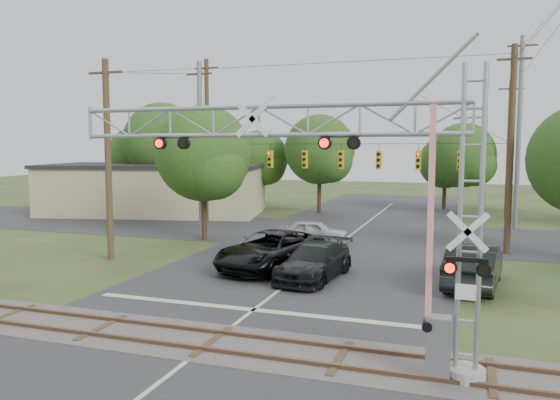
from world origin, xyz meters
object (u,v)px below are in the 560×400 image
(traffic_signal_span, at_px, (355,152))
(streetlight, at_px, (482,169))
(commercial_building, at_px, (156,189))
(pickup_black, at_px, (271,250))
(sedan_silver, at_px, (314,232))
(crossing_gantry, at_px, (334,185))
(car_dark, at_px, (314,261))

(traffic_signal_span, bearing_deg, streetlight, 35.50)
(commercial_building, bearing_deg, traffic_signal_span, -38.84)
(traffic_signal_span, distance_m, commercial_building, 22.49)
(traffic_signal_span, relative_size, commercial_building, 0.94)
(pickup_black, relative_size, sedan_silver, 1.56)
(commercial_building, bearing_deg, crossing_gantry, -63.46)
(sedan_silver, xyz_separation_m, commercial_building, (-17.47, 10.16, 1.49))
(streetlight, bearing_deg, pickup_black, -127.17)
(crossing_gantry, distance_m, streetlight, 23.98)
(traffic_signal_span, height_order, sedan_silver, traffic_signal_span)
(traffic_signal_span, distance_m, car_dark, 10.33)
(pickup_black, distance_m, car_dark, 2.85)
(sedan_silver, relative_size, commercial_building, 0.21)
(crossing_gantry, xyz_separation_m, sedan_silver, (-5.44, 18.06, -4.24))
(car_dark, xyz_separation_m, commercial_building, (-19.88, 18.98, 1.42))
(traffic_signal_span, height_order, commercial_building, traffic_signal_span)
(traffic_signal_span, relative_size, pickup_black, 2.91)
(traffic_signal_span, xyz_separation_m, streetlight, (7.31, 5.21, -1.15))
(crossing_gantry, distance_m, commercial_building, 36.46)
(streetlight, bearing_deg, traffic_signal_span, -144.50)
(car_dark, relative_size, sedan_silver, 1.29)
(crossing_gantry, xyz_separation_m, car_dark, (-3.03, 9.24, -4.16))
(pickup_black, distance_m, sedan_silver, 7.54)
(pickup_black, distance_m, streetlight, 16.77)
(sedan_silver, height_order, commercial_building, commercial_building)
(traffic_signal_span, distance_m, pickup_black, 9.51)
(car_dark, relative_size, streetlight, 0.68)
(car_dark, bearing_deg, crossing_gantry, -65.39)
(crossing_gantry, relative_size, streetlight, 1.48)
(car_dark, height_order, commercial_building, commercial_building)
(crossing_gantry, bearing_deg, streetlight, 79.61)
(crossing_gantry, bearing_deg, sedan_silver, 106.77)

